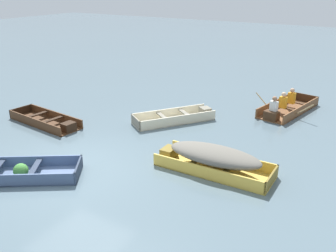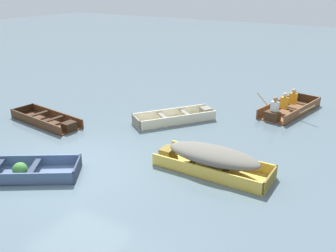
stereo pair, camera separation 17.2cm
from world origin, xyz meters
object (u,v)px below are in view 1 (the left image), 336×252
(skiff_yellow_mid_moored, at_px, (213,157))
(skiff_dark_varnish_far_moored, at_px, (47,121))
(skiff_cream_near_moored, at_px, (177,118))
(rowboat_wooden_brown_with_crew, at_px, (286,108))
(dinghy_slate_blue_foreground, at_px, (11,172))

(skiff_yellow_mid_moored, height_order, skiff_dark_varnish_far_moored, skiff_yellow_mid_moored)
(skiff_cream_near_moored, xyz_separation_m, skiff_dark_varnish_far_moored, (-3.89, -2.80, -0.02))
(skiff_cream_near_moored, distance_m, rowboat_wooden_brown_with_crew, 4.47)
(rowboat_wooden_brown_with_crew, bearing_deg, dinghy_slate_blue_foreground, -117.91)
(dinghy_slate_blue_foreground, bearing_deg, skiff_dark_varnish_far_moored, 124.81)
(skiff_cream_near_moored, height_order, rowboat_wooden_brown_with_crew, rowboat_wooden_brown_with_crew)
(dinghy_slate_blue_foreground, distance_m, rowboat_wooden_brown_with_crew, 10.36)
(skiff_cream_near_moored, distance_m, skiff_dark_varnish_far_moored, 4.80)
(dinghy_slate_blue_foreground, distance_m, skiff_cream_near_moored, 6.28)
(skiff_yellow_mid_moored, height_order, rowboat_wooden_brown_with_crew, rowboat_wooden_brown_with_crew)
(skiff_dark_varnish_far_moored, xyz_separation_m, rowboat_wooden_brown_with_crew, (7.12, 5.89, 0.10))
(skiff_yellow_mid_moored, bearing_deg, dinghy_slate_blue_foreground, -144.43)
(skiff_dark_varnish_far_moored, bearing_deg, skiff_yellow_mid_moored, -0.66)
(skiff_cream_near_moored, relative_size, rowboat_wooden_brown_with_crew, 0.89)
(skiff_cream_near_moored, relative_size, skiff_dark_varnish_far_moored, 0.96)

